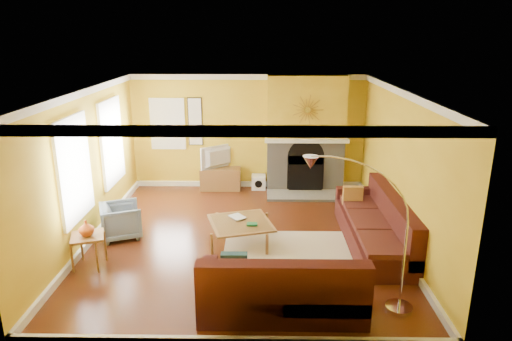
{
  "coord_description": "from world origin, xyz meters",
  "views": [
    {
      "loc": [
        0.35,
        -7.61,
        3.63
      ],
      "look_at": [
        0.23,
        0.4,
        1.19
      ],
      "focal_mm": 32.0,
      "sensor_mm": 36.0,
      "label": 1
    }
  ],
  "objects_px": {
    "media_console": "(221,179)",
    "armchair": "(121,221)",
    "sectional_sofa": "(310,234)",
    "side_table": "(89,251)",
    "arc_lamp": "(361,237)",
    "coffee_table": "(241,232)"
  },
  "relations": [
    {
      "from": "sectional_sofa",
      "to": "armchair",
      "type": "relative_size",
      "value": 5.61
    },
    {
      "from": "sectional_sofa",
      "to": "coffee_table",
      "type": "xyz_separation_m",
      "value": [
        -1.17,
        0.57,
        -0.25
      ]
    },
    {
      "from": "sectional_sofa",
      "to": "armchair",
      "type": "height_order",
      "value": "sectional_sofa"
    },
    {
      "from": "media_console",
      "to": "arc_lamp",
      "type": "distance_m",
      "value": 5.51
    },
    {
      "from": "coffee_table",
      "to": "arc_lamp",
      "type": "relative_size",
      "value": 0.48
    },
    {
      "from": "sectional_sofa",
      "to": "arc_lamp",
      "type": "bearing_deg",
      "value": -71.23
    },
    {
      "from": "armchair",
      "to": "arc_lamp",
      "type": "distance_m",
      "value": 4.54
    },
    {
      "from": "arc_lamp",
      "to": "media_console",
      "type": "bearing_deg",
      "value": 114.85
    },
    {
      "from": "side_table",
      "to": "arc_lamp",
      "type": "xyz_separation_m",
      "value": [
        4.06,
        -1.14,
        0.81
      ]
    },
    {
      "from": "arc_lamp",
      "to": "coffee_table",
      "type": "bearing_deg",
      "value": 129.39
    },
    {
      "from": "armchair",
      "to": "side_table",
      "type": "distance_m",
      "value": 1.13
    },
    {
      "from": "coffee_table",
      "to": "side_table",
      "type": "relative_size",
      "value": 1.91
    },
    {
      "from": "sectional_sofa",
      "to": "arc_lamp",
      "type": "relative_size",
      "value": 1.82
    },
    {
      "from": "sectional_sofa",
      "to": "armchair",
      "type": "xyz_separation_m",
      "value": [
        -3.38,
        0.79,
        -0.13
      ]
    },
    {
      "from": "sectional_sofa",
      "to": "side_table",
      "type": "height_order",
      "value": "sectional_sofa"
    },
    {
      "from": "media_console",
      "to": "armchair",
      "type": "height_order",
      "value": "armchair"
    },
    {
      "from": "media_console",
      "to": "armchair",
      "type": "bearing_deg",
      "value": -120.33
    },
    {
      "from": "side_table",
      "to": "coffee_table",
      "type": "bearing_deg",
      "value": 20.49
    },
    {
      "from": "armchair",
      "to": "side_table",
      "type": "relative_size",
      "value": 1.29
    },
    {
      "from": "coffee_table",
      "to": "media_console",
      "type": "relative_size",
      "value": 1.09
    },
    {
      "from": "arc_lamp",
      "to": "sectional_sofa",
      "type": "bearing_deg",
      "value": 108.77
    },
    {
      "from": "sectional_sofa",
      "to": "side_table",
      "type": "relative_size",
      "value": 7.26
    }
  ]
}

